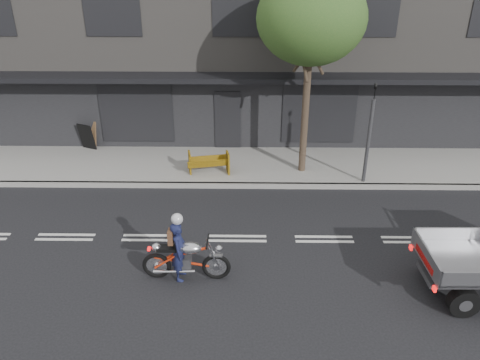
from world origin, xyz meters
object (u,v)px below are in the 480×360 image
motorcycle (186,258)px  construction_barrier (208,164)px  sandwich_board (87,137)px  street_tree (311,19)px  traffic_light_pole (369,140)px  rider (179,251)px

motorcycle → construction_barrier: (0.12, 5.46, -0.02)m
sandwich_board → street_tree: bearing=11.6°
construction_barrier → sandwich_board: size_ratio=1.37×
traffic_light_pole → rider: bearing=-137.6°
street_tree → rider: bearing=-121.0°
motorcycle → street_tree: bearing=61.2°
rider → construction_barrier: (0.27, 5.46, -0.22)m
traffic_light_pole → motorcycle: (-5.40, -5.07, -1.08)m
motorcycle → rider: rider is taller
street_tree → rider: (-3.55, -5.92, -4.51)m
traffic_light_pole → rider: (-5.55, -5.07, -0.88)m
rider → traffic_light_pole: bearing=-46.6°
traffic_light_pole → construction_barrier: bearing=175.8°
sandwich_board → rider: bearing=-35.1°
rider → motorcycle: bearing=-89.0°
traffic_light_pole → street_tree: bearing=157.0°
motorcycle → sandwich_board: 9.07m
motorcycle → rider: 0.25m
rider → street_tree: bearing=-29.9°
construction_barrier → sandwich_board: (-4.89, 2.26, 0.12)m
construction_barrier → sandwich_board: bearing=155.2°
rider → construction_barrier: size_ratio=1.08×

